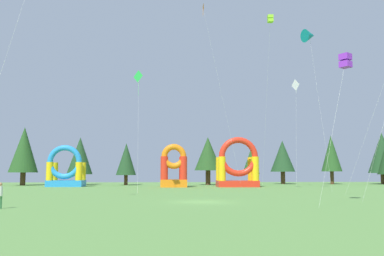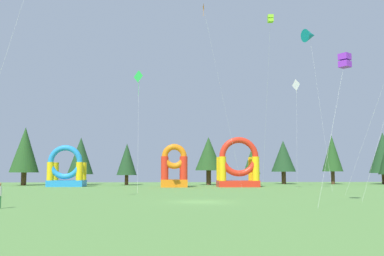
% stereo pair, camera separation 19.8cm
% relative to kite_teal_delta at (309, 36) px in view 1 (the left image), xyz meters
% --- Properties ---
extents(ground_plane, '(120.00, 120.00, 0.00)m').
position_rel_kite_teal_delta_xyz_m(ground_plane, '(-15.78, -18.73, -20.24)').
color(ground_plane, '#5B8C42').
extents(kite_teal_delta, '(2.27, 4.28, 21.22)m').
position_rel_kite_teal_delta_xyz_m(kite_teal_delta, '(0.00, 0.00, 0.00)').
color(kite_teal_delta, '#0C7F7A').
rests_on(kite_teal_delta, ground_plane).
extents(kite_lime_box, '(0.94, 9.00, 21.70)m').
position_rel_kite_teal_delta_xyz_m(kite_lime_box, '(-5.96, -3.05, 0.92)').
color(kite_lime_box, '#8CD826').
rests_on(kite_lime_box, ground_plane).
extents(kite_green_diamond, '(1.05, 6.74, 15.13)m').
position_rel_kite_teal_delta_xyz_m(kite_green_diamond, '(-22.35, 0.80, -5.78)').
color(kite_green_diamond, green).
rests_on(kite_green_diamond, ground_plane).
extents(kite_orange_diamond, '(6.17, 4.53, 26.09)m').
position_rel_kite_teal_delta_xyz_m(kite_orange_diamond, '(-13.62, 4.70, 4.87)').
color(kite_orange_diamond, orange).
rests_on(kite_orange_diamond, ground_plane).
extents(kite_purple_box, '(3.75, 2.84, 11.26)m').
position_rel_kite_teal_delta_xyz_m(kite_purple_box, '(-5.19, -22.36, -9.52)').
color(kite_purple_box, purple).
rests_on(kite_purple_box, ground_plane).
extents(kite_white_diamond, '(1.86, 4.05, 16.41)m').
position_rel_kite_teal_delta_xyz_m(kite_white_diamond, '(1.41, 10.50, -4.55)').
color(kite_white_diamond, white).
rests_on(kite_white_diamond, ground_plane).
extents(person_left_edge, '(0.41, 0.41, 1.70)m').
position_rel_kite_teal_delta_xyz_m(person_left_edge, '(-29.48, -24.12, -19.22)').
color(person_left_edge, '#33723F').
rests_on(person_left_edge, ground_plane).
extents(inflatable_orange_dome, '(4.05, 4.41, 6.60)m').
position_rel_kite_teal_delta_xyz_m(inflatable_orange_dome, '(-17.66, 12.50, -17.80)').
color(inflatable_orange_dome, orange).
rests_on(inflatable_orange_dome, ground_plane).
extents(inflatable_yellow_castle, '(6.34, 4.17, 7.73)m').
position_rel_kite_teal_delta_xyz_m(inflatable_yellow_castle, '(-7.67, 12.41, -17.36)').
color(inflatable_yellow_castle, red).
rests_on(inflatable_yellow_castle, ground_plane).
extents(inflatable_blue_arch, '(5.60, 3.87, 6.55)m').
position_rel_kite_teal_delta_xyz_m(inflatable_blue_arch, '(-34.79, 15.03, -17.90)').
color(inflatable_blue_arch, '#268CD8').
rests_on(inflatable_blue_arch, ground_plane).
extents(tree_row_0, '(4.94, 4.94, 10.14)m').
position_rel_kite_teal_delta_xyz_m(tree_row_0, '(-43.67, 21.71, -14.10)').
color(tree_row_0, '#4C331E').
rests_on(tree_row_0, ground_plane).
extents(tree_row_1, '(4.60, 4.60, 8.59)m').
position_rel_kite_teal_delta_xyz_m(tree_row_1, '(-34.54, 24.26, -15.03)').
color(tree_row_1, '#4C331E').
rests_on(tree_row_1, ground_plane).
extents(tree_row_2, '(3.55, 3.55, 7.38)m').
position_rel_kite_teal_delta_xyz_m(tree_row_2, '(-25.98, 22.18, -15.70)').
color(tree_row_2, '#4C331E').
rests_on(tree_row_2, ground_plane).
extents(tree_row_3, '(4.85, 4.85, 8.58)m').
position_rel_kite_teal_delta_xyz_m(tree_row_3, '(-11.40, 22.22, -14.71)').
color(tree_row_3, '#4C331E').
rests_on(tree_row_3, ground_plane).
extents(tree_row_4, '(3.16, 3.16, 6.37)m').
position_rel_kite_teal_delta_xyz_m(tree_row_4, '(-3.43, 23.17, -16.13)').
color(tree_row_4, '#4C331E').
rests_on(tree_row_4, ground_plane).
extents(tree_row_5, '(4.66, 4.66, 8.35)m').
position_rel_kite_teal_delta_xyz_m(tree_row_5, '(3.45, 26.71, -14.94)').
color(tree_row_5, '#4C331E').
rests_on(tree_row_5, ground_plane).
extents(tree_row_6, '(3.81, 3.81, 9.21)m').
position_rel_kite_teal_delta_xyz_m(tree_row_6, '(12.41, 25.11, -14.49)').
color(tree_row_6, '#4C331E').
rests_on(tree_row_6, ground_plane).
extents(tree_row_8, '(5.33, 5.33, 9.82)m').
position_rel_kite_teal_delta_xyz_m(tree_row_8, '(22.21, 24.76, -14.32)').
color(tree_row_8, '#4C331E').
rests_on(tree_row_8, ground_plane).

